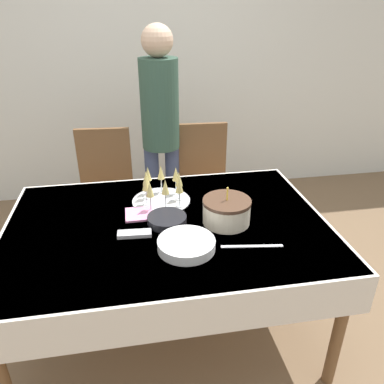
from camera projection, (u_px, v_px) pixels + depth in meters
The scene contains 13 objects.
ground_plane at pixel (171, 326), 2.33m from camera, with size 12.00×12.00×0.00m, color brown.
wall_back at pixel (141, 57), 3.45m from camera, with size 8.00×0.05×2.70m.
dining_table at pixel (168, 239), 2.04m from camera, with size 1.70×1.18×0.75m.
dining_chair_far_left at pixel (106, 189), 2.82m from camera, with size 0.45×0.45×0.98m.
dining_chair_far_right at pixel (203, 181), 2.94m from camera, with size 0.44×0.44×0.98m.
birthday_cake at pixel (226, 211), 1.97m from camera, with size 0.25×0.25×0.21m.
champagne_tray at pixel (161, 187), 2.17m from camera, with size 0.34×0.34×0.18m.
plate_stack_main at pixel (186, 244), 1.77m from camera, with size 0.28×0.28×0.05m.
plate_stack_dessert at pixel (166, 219), 1.98m from camera, with size 0.21×0.21×0.04m.
cake_knife at pixel (252, 246), 1.80m from camera, with size 0.30×0.06×0.00m.
fork_pile at pixel (135, 234), 1.88m from camera, with size 0.17×0.07×0.02m.
napkin_pile at pixel (139, 214), 2.06m from camera, with size 0.15×0.15×0.01m.
person_standing at pixel (160, 121), 2.76m from camera, with size 0.28×0.28×1.68m.
Camera 1 is at (-0.16, -1.70, 1.79)m, focal length 35.00 mm.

